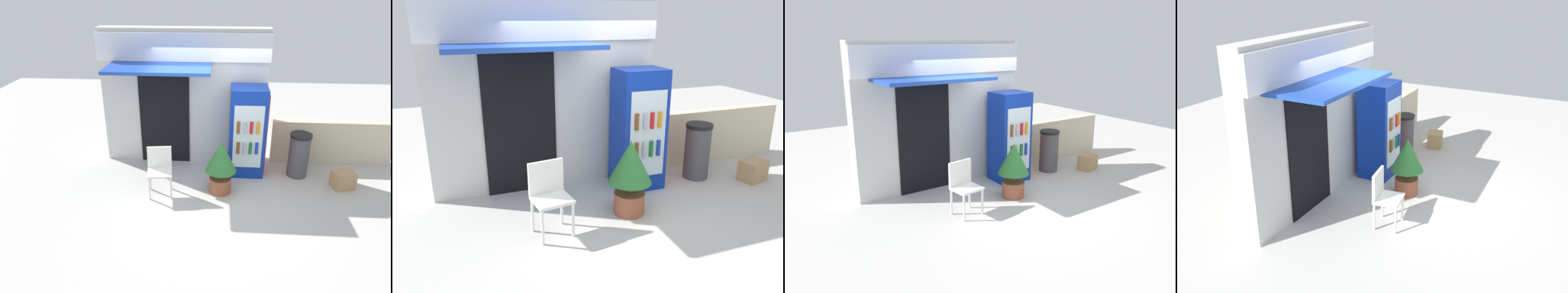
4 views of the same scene
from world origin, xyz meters
TOP-DOWN VIEW (x-y plane):
  - ground at (0.00, 0.00)m, footprint 16.00×16.00m
  - storefront_building at (-0.67, 1.39)m, footprint 3.43×1.34m
  - drink_cooler at (0.67, 0.84)m, footprint 0.73×0.65m
  - plastic_chair at (-0.99, -0.05)m, footprint 0.50×0.45m
  - potted_plant_near_shop at (0.15, 0.04)m, footprint 0.58×0.58m
  - trash_bin at (1.73, 0.78)m, footprint 0.43×0.43m
  - stone_boundary_wall at (2.54, 1.41)m, footprint 2.57×0.20m
  - cardboard_box at (2.53, 0.35)m, footprint 0.46×0.40m

SIDE VIEW (x-z plane):
  - ground at x=0.00m, z-range 0.00..0.00m
  - cardboard_box at x=2.53m, z-range 0.00..0.34m
  - trash_bin at x=1.73m, z-range 0.00..0.93m
  - stone_boundary_wall at x=2.54m, z-range 0.00..0.96m
  - plastic_chair at x=-0.99m, z-range 0.08..0.99m
  - potted_plant_near_shop at x=0.15m, z-range 0.10..1.14m
  - drink_cooler at x=0.67m, z-range 0.00..1.84m
  - storefront_building at x=-0.67m, z-range 0.06..2.91m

